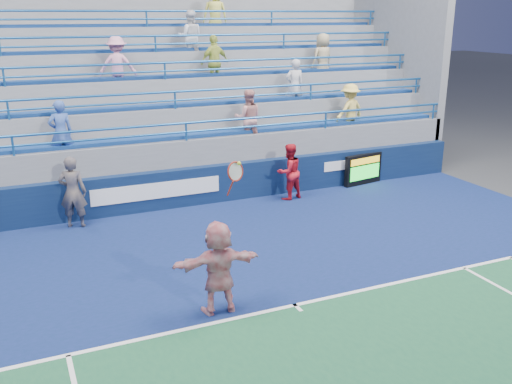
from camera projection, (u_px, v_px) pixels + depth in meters
name	position (u px, v px, depth m)	size (l,w,h in m)	color
ground	(295.00, 306.00, 10.72)	(120.00, 120.00, 0.00)	#333538
sponsor_wall	(190.00, 187.00, 16.23)	(18.00, 0.32, 1.10)	#0B1A3D
bleacher_stand	(156.00, 129.00, 19.23)	(18.00, 5.60, 6.13)	slate
serve_speed_board	(363.00, 169.00, 18.24)	(1.45, 0.41, 1.00)	black
tennis_player	(219.00, 267.00, 10.28)	(1.66, 0.63, 2.83)	white
line_judge	(73.00, 192.00, 14.44)	(0.68, 0.45, 1.87)	#141D38
ball_girl	(289.00, 172.00, 16.70)	(0.81, 0.63, 1.67)	red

